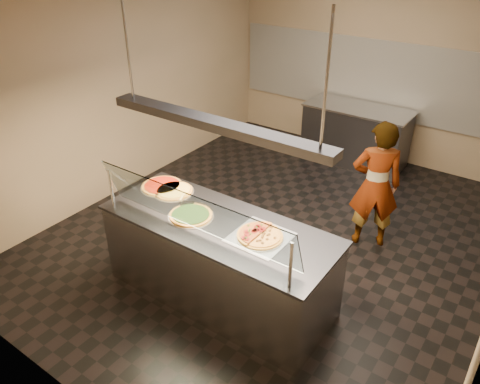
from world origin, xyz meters
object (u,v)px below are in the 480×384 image
Objects in this scene: half_pizza_pepperoni at (251,231)px; pizza_spatula at (184,200)px; serving_counter at (219,261)px; sneeze_guard at (194,213)px; half_pizza_sausage at (269,239)px; heat_lamp_housing at (215,124)px; perforated_tray at (260,237)px; pizza_tomato at (162,186)px; pizza_spinach at (191,215)px; pizza_cheese at (174,191)px; worker at (376,185)px; prep_table at (355,135)px.

half_pizza_pepperoni is 1.69× the size of pizza_spatula.
serving_counter is 0.83m from sneeze_guard.
heat_lamp_housing is (-0.57, -0.03, 0.99)m from half_pizza_sausage.
half_pizza_pepperoni is (-0.10, -0.00, 0.03)m from perforated_tray.
half_pizza_pepperoni is (0.37, 0.03, 0.50)m from serving_counter.
pizza_tomato is 0.43m from pizza_spatula.
pizza_spinach is at bearing -167.78° from serving_counter.
pizza_tomato is (-0.18, 0.01, 0.00)m from pizza_cheese.
heat_lamp_housing reaches higher than sneeze_guard.
heat_lamp_housing is at bearing 12.22° from pizza_spinach.
serving_counter is at bearing -176.64° from half_pizza_sausage.
sneeze_guard reaches higher than half_pizza_sausage.
half_pizza_sausage is 0.98× the size of pizza_cheese.
half_pizza_sausage reaches higher than serving_counter.
perforated_tray is at bearing 3.95° from heat_lamp_housing.
sneeze_guard is at bearing -90.00° from serving_counter.
pizza_spatula is 0.11× the size of heat_lamp_housing.
half_pizza_sausage is at bearing 51.23° from worker.
pizza_spinach is 1.06× the size of pizza_cheese.
worker is 0.69× the size of heat_lamp_housing.
heat_lamp_housing reaches higher than worker.
pizza_spinach is (-0.76, -0.09, 0.01)m from perforated_tray.
worker reaches higher than pizza_spinach.
heat_lamp_housing is at bearing 90.00° from sneeze_guard.
worker is at bearing 64.02° from serving_counter.
half_pizza_sausage is at bearing -6.72° from pizza_tomato.
perforated_tray is 1.10× the size of pizza_tomato.
worker is at bearing 79.64° from half_pizza_sausage.
half_pizza_pepperoni is 1.89m from worker.
pizza_cheese is 1.73× the size of pizza_spatula.
worker is at bearing 44.71° from pizza_cheese.
sneeze_guard is at bearing -40.71° from pizza_spatula.
prep_table is at bearing 98.11° from half_pizza_pepperoni.
pizza_spinach is 3.97m from prep_table.
pizza_cheese is (-0.47, 0.27, -0.00)m from pizza_spinach.
half_pizza_pepperoni is 1.05m from heat_lamp_housing.
half_pizza_sausage reaches higher than pizza_cheese.
half_pizza_sausage is 0.27× the size of worker.
perforated_tray is 2.05× the size of pizza_spatula.
sneeze_guard is 0.74m from pizza_spatula.
half_pizza_sausage reaches higher than pizza_spinach.
serving_counter is 1.07m from pizza_tomato.
half_pizza_sausage is 1.69× the size of pizza_spatula.
heat_lamp_housing is (0.52, -0.11, 0.99)m from pizza_spatula.
prep_table is at bearing -90.43° from worker.
pizza_cheese is at bearing 16.31° from worker.
sneeze_guard reaches higher than perforated_tray.
heat_lamp_housing is (0.94, -0.21, 1.01)m from pizza_tomato.
perforated_tray is 1.19× the size of pizza_cheese.
serving_counter is 0.75m from half_pizza_sausage.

